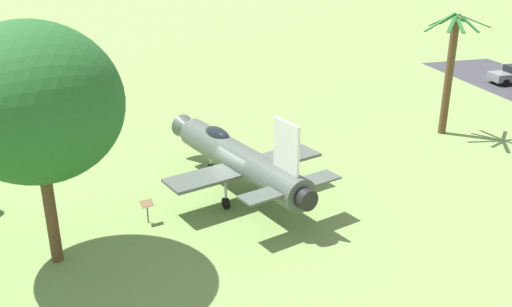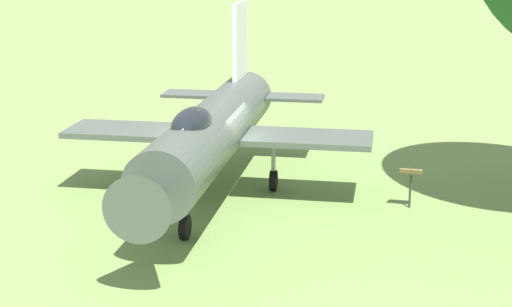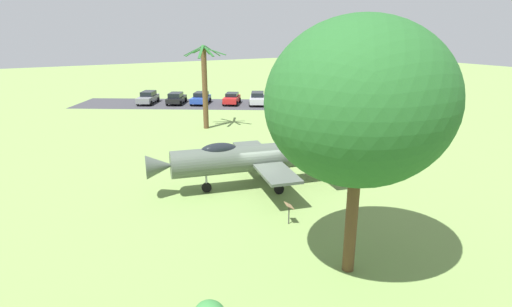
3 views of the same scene
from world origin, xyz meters
TOP-DOWN VIEW (x-y plane):
  - ground_plane at (0.00, 0.00)m, footprint 200.00×200.00m
  - display_jet at (0.08, 0.36)m, footprint 8.83×12.27m
  - info_plaque at (-5.29, 1.03)m, footprint 0.69×0.55m

SIDE VIEW (x-z plane):
  - ground_plane at x=0.00m, z-range 0.00..0.00m
  - info_plaque at x=-5.29m, z-range 0.28..1.43m
  - display_jet at x=0.08m, z-range -0.59..4.55m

